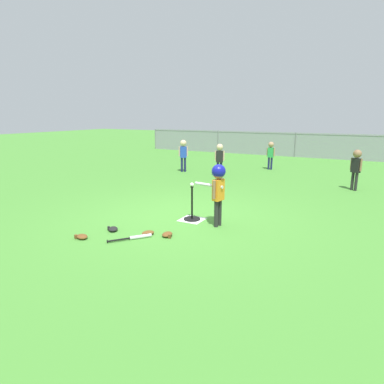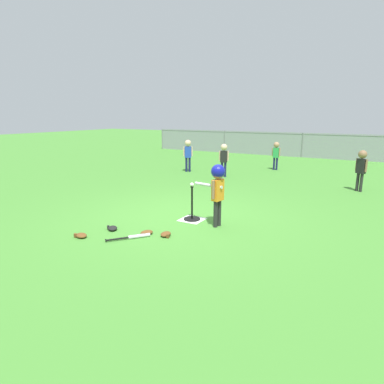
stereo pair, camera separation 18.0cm
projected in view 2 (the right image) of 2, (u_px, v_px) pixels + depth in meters
ground_plane at (182, 217)px, 6.60m from camera, size 60.00×60.00×0.00m
home_plate at (192, 219)px, 6.41m from camera, size 0.44×0.44×0.01m
batting_tee at (192, 215)px, 6.38m from camera, size 0.32×0.32×0.66m
baseball_on_tee at (192, 185)px, 6.25m from camera, size 0.07×0.07×0.07m
batter_child at (217, 183)px, 5.85m from camera, size 0.63×0.32×1.14m
fielder_deep_left at (188, 151)px, 11.60m from camera, size 0.29×0.23×1.12m
fielder_near_right at (276, 152)px, 11.98m from camera, size 0.30×0.20×1.02m
fielder_near_left at (224, 156)px, 10.63m from camera, size 0.31×0.21×1.07m
fielder_deep_center at (361, 165)px, 8.59m from camera, size 0.28×0.22×1.09m
spare_bat_silver at (135, 237)px, 5.43m from camera, size 0.50×0.60×0.06m
glove_by_plate at (147, 233)px, 5.60m from camera, size 0.24×0.27×0.07m
glove_near_bats at (112, 228)px, 5.82m from camera, size 0.27×0.27×0.07m
glove_tossed_aside at (166, 234)px, 5.53m from camera, size 0.20×0.24×0.07m
glove_outfield_drop at (81, 235)px, 5.47m from camera, size 0.26×0.22×0.07m
outfield_fence at (302, 144)px, 15.52m from camera, size 16.06×0.06×1.15m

